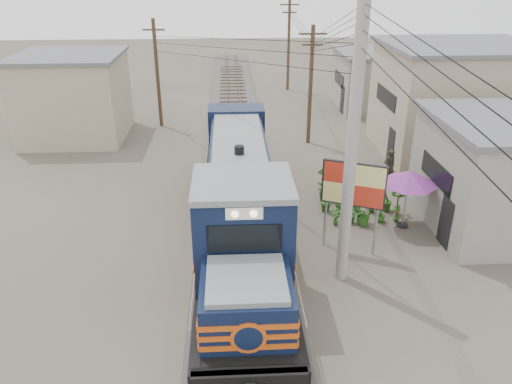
{
  "coord_description": "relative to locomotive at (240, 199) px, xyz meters",
  "views": [
    {
      "loc": [
        -0.35,
        -15.2,
        10.28
      ],
      "look_at": [
        0.61,
        2.14,
        2.2
      ],
      "focal_mm": 35.0,
      "sensor_mm": 36.0,
      "label": 1
    }
  ],
  "objects": [
    {
      "name": "ground",
      "position": [
        0.0,
        -2.33,
        -1.81
      ],
      "size": [
        120.0,
        120.0,
        0.0
      ],
      "primitive_type": "plane",
      "color": "#473F35",
      "rests_on": "ground"
    },
    {
      "name": "ballast",
      "position": [
        0.0,
        7.67,
        -1.73
      ],
      "size": [
        3.6,
        70.0,
        0.16
      ],
      "primitive_type": "cube",
      "color": "#595651",
      "rests_on": "ground"
    },
    {
      "name": "track",
      "position": [
        0.0,
        7.67,
        -1.55
      ],
      "size": [
        1.15,
        70.0,
        0.12
      ],
      "color": "#51331E",
      "rests_on": "ground"
    },
    {
      "name": "locomotive",
      "position": [
        0.0,
        0.0,
        0.0
      ],
      "size": [
        3.09,
        16.84,
        4.17
      ],
      "color": "black",
      "rests_on": "ground"
    },
    {
      "name": "utility_pole_main",
      "position": [
        3.5,
        -2.83,
        3.19
      ],
      "size": [
        0.4,
        0.4,
        10.0
      ],
      "color": "#9E9B93",
      "rests_on": "ground"
    },
    {
      "name": "wooden_pole_mid",
      "position": [
        4.5,
        11.67,
        1.87
      ],
      "size": [
        1.6,
        0.24,
        7.0
      ],
      "color": "#4C3826",
      "rests_on": "ground"
    },
    {
      "name": "wooden_pole_far",
      "position": [
        4.8,
        25.67,
        2.13
      ],
      "size": [
        1.6,
        0.24,
        7.5
      ],
      "color": "#4C3826",
      "rests_on": "ground"
    },
    {
      "name": "wooden_pole_left",
      "position": [
        -5.0,
        15.67,
        1.87
      ],
      "size": [
        1.6,
        0.24,
        7.0
      ],
      "color": "#4C3826",
      "rests_on": "ground"
    },
    {
      "name": "power_lines",
      "position": [
        -0.14,
        6.17,
        5.76
      ],
      "size": [
        9.65,
        19.0,
        3.3
      ],
      "color": "black",
      "rests_on": "ground"
    },
    {
      "name": "shophouse_mid",
      "position": [
        12.5,
        9.67,
        1.3
      ],
      "size": [
        8.4,
        7.35,
        6.2
      ],
      "color": "tan",
      "rests_on": "ground"
    },
    {
      "name": "shophouse_back",
      "position": [
        11.0,
        19.67,
        0.3
      ],
      "size": [
        6.3,
        6.3,
        4.2
      ],
      "color": "gray",
      "rests_on": "ground"
    },
    {
      "name": "shophouse_left",
      "position": [
        -10.0,
        13.67,
        0.8
      ],
      "size": [
        6.3,
        6.3,
        5.2
      ],
      "color": "tan",
      "rests_on": "ground"
    },
    {
      "name": "billboard",
      "position": [
        4.17,
        -1.0,
        0.89
      ],
      "size": [
        2.21,
        1.07,
        3.65
      ],
      "rotation": [
        0.0,
        0.0,
        -0.42
      ],
      "color": "#99999E",
      "rests_on": "ground"
    },
    {
      "name": "market_umbrella",
      "position": [
        6.89,
        0.74,
        0.44
      ],
      "size": [
        2.89,
        2.89,
        2.55
      ],
      "rotation": [
        0.0,
        0.0,
        0.3
      ],
      "color": "black",
      "rests_on": "ground"
    },
    {
      "name": "vendor",
      "position": [
        7.58,
        5.17,
        -0.89
      ],
      "size": [
        0.78,
        0.64,
        1.84
      ],
      "primitive_type": "imported",
      "rotation": [
        0.0,
        0.0,
        3.49
      ],
      "color": "black",
      "rests_on": "ground"
    },
    {
      "name": "plant_nursery",
      "position": [
        4.9,
        2.05,
        -1.31
      ],
      "size": [
        3.56,
        3.4,
        1.07
      ],
      "color": "#275B1A",
      "rests_on": "ground"
    }
  ]
}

